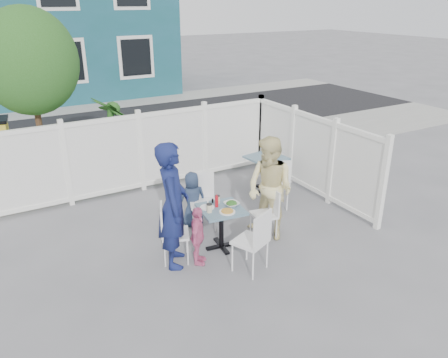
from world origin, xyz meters
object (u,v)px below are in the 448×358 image
chair_right (268,210)px  boy (192,199)px  chair_near (255,237)px  man (173,205)px  chair_back (202,196)px  woman (270,189)px  main_table (221,217)px  chair_left (170,229)px  toddler (198,236)px  spare_table (266,165)px

chair_right → boy: 1.33m
chair_near → man: 1.25m
chair_back → boy: (-0.14, 0.11, -0.06)m
woman → main_table: bearing=-109.5°
chair_left → toddler: bearing=70.8°
spare_table → chair_near: chair_near is taller
toddler → man: bearing=91.2°
chair_right → chair_near: (-0.74, -0.73, 0.07)m
main_table → spare_table: size_ratio=0.95×
woman → toddler: (-1.38, -0.15, -0.39)m
woman → boy: 1.38m
chair_near → spare_table: bearing=28.4°
spare_table → chair_back: chair_back is taller
spare_table → toddler: 2.96m
spare_table → man: man is taller
chair_left → chair_right: chair_left is taller
spare_table → chair_right: bearing=-124.1°
chair_near → boy: 1.73m
chair_left → woman: (1.70, -0.13, 0.32)m
chair_left → chair_right: size_ratio=1.07×
main_table → boy: bearing=93.7°
chair_back → man: size_ratio=0.50×
chair_near → woman: size_ratio=0.57×
spare_table → chair_left: chair_left is taller
chair_near → chair_right: bearing=21.2°
boy → chair_near: bearing=105.1°
toddler → chair_back: bearing=4.5°
toddler → spare_table: bearing=-19.4°
main_table → chair_right: bearing=-6.1°
chair_left → woman: size_ratio=0.53×
boy → toddler: boy is taller
main_table → boy: boy is taller
chair_back → toddler: chair_back is taller
chair_near → toddler: 0.86m
chair_back → toddler: bearing=80.6°
main_table → toddler: bearing=-156.9°
spare_table → toddler: size_ratio=0.83×
chair_right → man: man is taller
main_table → boy: size_ratio=0.74×
spare_table → chair_back: size_ratio=0.81×
man → woman: (1.67, -0.04, -0.10)m
chair_back → woman: bearing=153.3°
boy → chair_back: bearing=153.1°
chair_near → boy: size_ratio=0.99×
boy → toddler: 1.22m
chair_back → chair_left: bearing=60.0°
chair_near → woman: woman is taller
main_table → chair_back: bearing=84.2°
woman → spare_table: bearing=131.6°
chair_back → woman: size_ratio=0.56×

